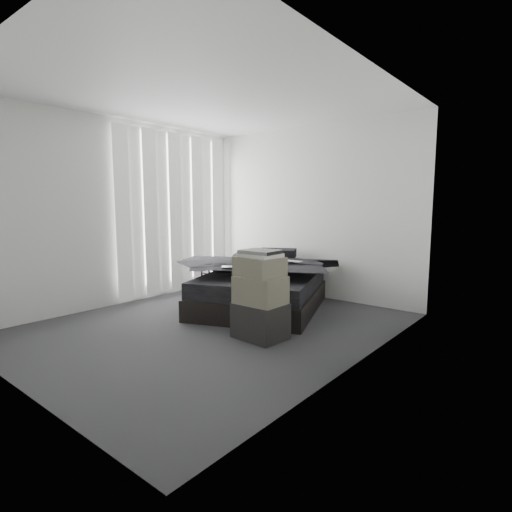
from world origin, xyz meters
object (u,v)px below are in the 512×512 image
Objects in this scene: bed at (262,298)px; box_lower at (260,321)px; side_stand at (213,278)px; laptop at (289,257)px.

box_lower is at bearing -73.92° from bed.
side_stand reaches higher than box_lower.
laptop is 1.37m from box_lower.
side_stand is at bearing 159.27° from bed.
laptop reaches higher than side_stand.
bed is at bearing 0.77° from side_stand.
laptop is at bearing 8.57° from side_stand.
box_lower is at bearing -29.95° from side_stand.
bed is at bearing -154.50° from laptop.
box_lower is at bearing -72.67° from laptop.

